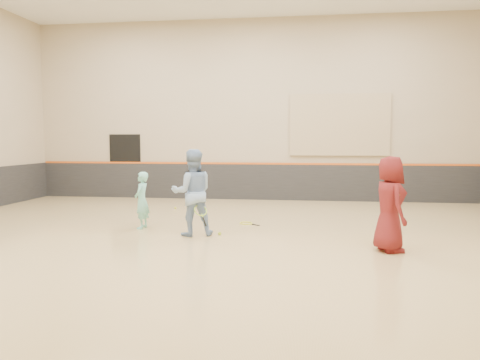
# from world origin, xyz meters

# --- Properties ---
(room) EXTENTS (15.04, 12.04, 6.22)m
(room) POSITION_xyz_m (0.00, 0.00, 0.81)
(room) COLOR tan
(room) RESTS_ON ground
(wainscot_back) EXTENTS (14.90, 0.04, 1.20)m
(wainscot_back) POSITION_xyz_m (0.00, 5.97, 0.60)
(wainscot_back) COLOR #232326
(wainscot_back) RESTS_ON floor
(accent_stripe) EXTENTS (14.90, 0.03, 0.06)m
(accent_stripe) POSITION_xyz_m (0.00, 5.96, 1.22)
(accent_stripe) COLOR #D85914
(accent_stripe) RESTS_ON wall_back
(acoustic_panel) EXTENTS (3.20, 0.08, 2.00)m
(acoustic_panel) POSITION_xyz_m (2.80, 5.95, 2.50)
(acoustic_panel) COLOR tan
(acoustic_panel) RESTS_ON wall_back
(doorway) EXTENTS (1.10, 0.05, 2.20)m
(doorway) POSITION_xyz_m (-4.50, 5.98, 1.10)
(doorway) COLOR black
(doorway) RESTS_ON floor
(girl) EXTENTS (0.31, 0.47, 1.30)m
(girl) POSITION_xyz_m (-1.99, 0.55, 0.65)
(girl) COLOR #7FDCCD
(girl) RESTS_ON floor
(instructor) EXTENTS (1.06, 0.94, 1.82)m
(instructor) POSITION_xyz_m (-0.67, -0.04, 0.91)
(instructor) COLOR #8CADD9
(instructor) RESTS_ON floor
(young_man) EXTENTS (0.74, 0.95, 1.73)m
(young_man) POSITION_xyz_m (3.19, -0.95, 0.87)
(young_man) COLOR maroon
(young_man) RESTS_ON floor
(held_racket) EXTENTS (0.43, 0.43, 0.49)m
(held_racket) POSITION_xyz_m (-0.45, -0.26, 0.57)
(held_racket) COLOR #B1E632
(held_racket) RESTS_ON instructor
(spare_racket) EXTENTS (0.70, 0.70, 0.06)m
(spare_racket) POSITION_xyz_m (0.29, 1.45, 0.03)
(spare_racket) COLOR yellow
(spare_racket) RESTS_ON floor
(ball_under_racket) EXTENTS (0.07, 0.07, 0.07)m
(ball_under_racket) POSITION_xyz_m (-0.10, 0.04, 0.03)
(ball_under_racket) COLOR #B5D531
(ball_under_racket) RESTS_ON floor
(ball_in_hand) EXTENTS (0.07, 0.07, 0.07)m
(ball_in_hand) POSITION_xyz_m (3.29, -1.18, 1.06)
(ball_in_hand) COLOR yellow
(ball_in_hand) RESTS_ON young_man
(ball_beside_spare) EXTENTS (0.07, 0.07, 0.07)m
(ball_beside_spare) POSITION_xyz_m (-2.04, 3.54, 0.03)
(ball_beside_spare) COLOR gold
(ball_beside_spare) RESTS_ON floor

